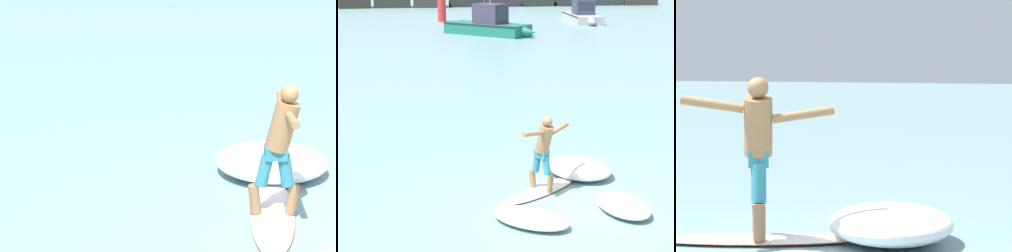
{
  "view_description": "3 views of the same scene",
  "coord_description": "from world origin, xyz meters",
  "views": [
    {
      "loc": [
        -7.72,
        -3.74,
        4.27
      ],
      "look_at": [
        -0.21,
        2.84,
        0.69
      ],
      "focal_mm": 85.0,
      "sensor_mm": 36.0,
      "label": 1
    },
    {
      "loc": [
        -3.18,
        -9.7,
        4.53
      ],
      "look_at": [
        -0.98,
        1.93,
        1.22
      ],
      "focal_mm": 60.0,
      "sensor_mm": 36.0,
      "label": 2
    },
    {
      "loc": [
        4.73,
        -5.07,
        1.72
      ],
      "look_at": [
        -0.19,
        2.22,
        1.12
      ],
      "focal_mm": 85.0,
      "sensor_mm": 36.0,
      "label": 3
    }
  ],
  "objects": [
    {
      "name": "wave_foam_beside",
      "position": [
        0.68,
        1.76,
        0.19
      ],
      "size": [
        1.92,
        1.97,
        0.38
      ],
      "color": "white",
      "rests_on": "ground"
    },
    {
      "name": "surfer",
      "position": [
        -0.37,
        0.96,
        1.0
      ],
      "size": [
        1.21,
        1.04,
        1.6
      ],
      "color": "olive",
      "rests_on": "surfboard"
    },
    {
      "name": "surfboard",
      "position": [
        -0.43,
        0.97,
        0.03
      ],
      "size": [
        2.12,
        1.65,
        0.2
      ],
      "color": "white",
      "rests_on": "ground"
    }
  ]
}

